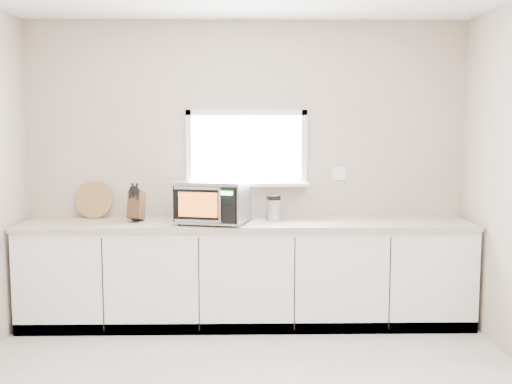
{
  "coord_description": "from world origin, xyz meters",
  "views": [
    {
      "loc": [
        -0.01,
        -3.48,
        1.75
      ],
      "look_at": [
        0.08,
        1.55,
        1.2
      ],
      "focal_mm": 42.0,
      "sensor_mm": 36.0,
      "label": 1
    }
  ],
  "objects": [
    {
      "name": "cabinets",
      "position": [
        0.0,
        1.7,
        0.44
      ],
      "size": [
        3.92,
        0.6,
        0.88
      ],
      "primitive_type": "cube",
      "color": "white",
      "rests_on": "ground"
    },
    {
      "name": "cutting_board",
      "position": [
        -1.39,
        1.94,
        1.09
      ],
      "size": [
        0.33,
        0.08,
        0.33
      ],
      "primitive_type": "cylinder",
      "rotation": [
        1.4,
        0.0,
        0.0
      ],
      "color": "#9F703D",
      "rests_on": "countertop"
    },
    {
      "name": "knife_block",
      "position": [
        -0.97,
        1.74,
        1.07
      ],
      "size": [
        0.14,
        0.25,
        0.34
      ],
      "rotation": [
        0.0,
        0.0,
        -0.12
      ],
      "color": "#4A311A",
      "rests_on": "countertop"
    },
    {
      "name": "back_wall",
      "position": [
        0.0,
        2.0,
        1.36
      ],
      "size": [
        4.0,
        0.17,
        2.7
      ],
      "color": "#C1AC99",
      "rests_on": "ground"
    },
    {
      "name": "coffee_grinder",
      "position": [
        0.24,
        1.76,
        1.03
      ],
      "size": [
        0.15,
        0.15,
        0.23
      ],
      "rotation": [
        0.0,
        0.0,
        -0.11
      ],
      "color": "#B0B3B8",
      "rests_on": "countertop"
    },
    {
      "name": "microwave",
      "position": [
        -0.29,
        1.61,
        1.11
      ],
      "size": [
        0.66,
        0.57,
        0.37
      ],
      "rotation": [
        0.0,
        0.0,
        -0.25
      ],
      "color": "black",
      "rests_on": "countertop"
    },
    {
      "name": "countertop",
      "position": [
        0.0,
        1.69,
        0.9
      ],
      "size": [
        3.92,
        0.64,
        0.04
      ],
      "primitive_type": "cube",
      "color": "beige",
      "rests_on": "cabinets"
    }
  ]
}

